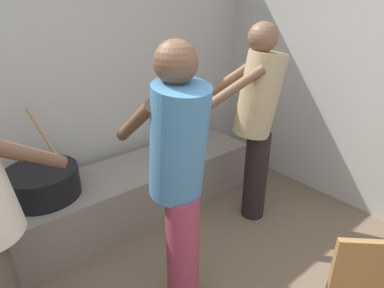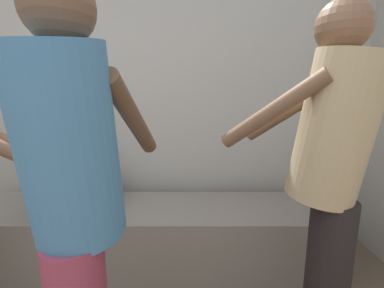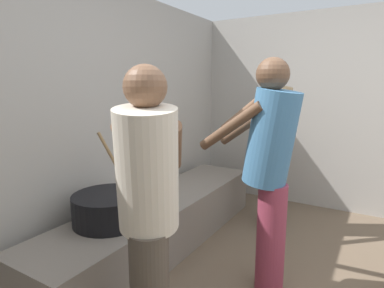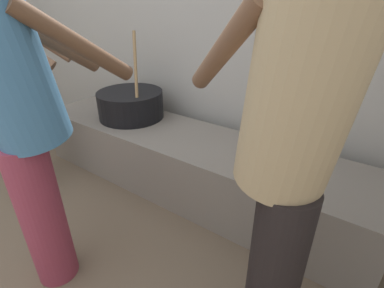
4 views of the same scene
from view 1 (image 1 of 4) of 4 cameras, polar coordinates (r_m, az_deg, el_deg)
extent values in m
cube|color=#ADA8A0|center=(2.87, -28.85, 8.22)|extent=(5.00, 0.20, 2.29)
cube|color=slate|center=(2.92, -12.50, -8.89)|extent=(2.61, 0.60, 0.45)
cylinder|color=black|center=(2.63, -25.02, -6.27)|extent=(0.53, 0.53, 0.22)
cylinder|color=#937047|center=(2.52, -24.25, 0.40)|extent=(0.18, 0.21, 0.51)
cylinder|color=black|center=(2.84, 11.21, -5.56)|extent=(0.20, 0.20, 0.80)
cylinder|color=tan|center=(2.56, 11.86, 8.60)|extent=(0.49, 0.47, 0.68)
sphere|color=brown|center=(2.48, 12.49, 18.02)|extent=(0.22, 0.22, 0.22)
cylinder|color=brown|center=(2.63, 6.08, 10.94)|extent=(0.43, 0.35, 0.37)
cylinder|color=brown|center=(2.37, 6.94, 9.43)|extent=(0.43, 0.35, 0.37)
cylinder|color=brown|center=(1.73, -26.96, -1.59)|extent=(0.42, 0.31, 0.35)
cylinder|color=#8C3347|center=(2.06, -1.62, -18.56)|extent=(0.20, 0.20, 0.79)
cylinder|color=teal|center=(1.68, -2.44, 0.14)|extent=(0.34, 0.42, 0.67)
sphere|color=brown|center=(1.57, -2.91, 14.28)|extent=(0.22, 0.22, 0.22)
cylinder|color=brown|center=(1.91, -2.69, 5.39)|extent=(0.12, 0.48, 0.36)
cylinder|color=brown|center=(1.80, -10.12, 3.79)|extent=(0.12, 0.48, 0.36)
cube|color=olive|center=(1.72, 29.69, -19.95)|extent=(0.30, 0.28, 0.40)
camera|label=2|loc=(1.47, 30.46, -0.06)|focal=24.22mm
camera|label=3|loc=(1.34, -93.93, -18.03)|focal=29.67mm
camera|label=4|loc=(2.29, 31.38, 9.58)|focal=26.81mm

